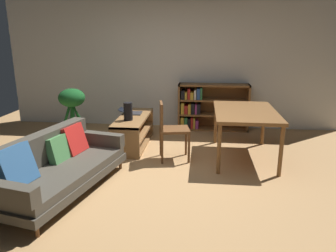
% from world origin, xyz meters
% --- Properties ---
extents(ground_plane, '(8.16, 8.16, 0.00)m').
position_xyz_m(ground_plane, '(0.00, 0.00, 0.00)').
color(ground_plane, tan).
extents(back_wall_panel, '(6.80, 0.10, 2.70)m').
position_xyz_m(back_wall_panel, '(0.00, 2.70, 1.35)').
color(back_wall_panel, silver).
rests_on(back_wall_panel, ground_plane).
extents(fabric_couch, '(1.19, 2.01, 0.74)m').
position_xyz_m(fabric_couch, '(-1.12, -0.48, 0.33)').
color(fabric_couch, brown).
rests_on(fabric_couch, ground_plane).
extents(media_console, '(0.47, 1.39, 0.51)m').
position_xyz_m(media_console, '(-0.54, 1.34, 0.25)').
color(media_console, olive).
rests_on(media_console, ground_plane).
extents(open_laptop, '(0.41, 0.29, 0.09)m').
position_xyz_m(open_laptop, '(-0.61, 1.55, 0.54)').
color(open_laptop, '#333338').
rests_on(open_laptop, media_console).
extents(desk_speaker, '(0.14, 0.14, 0.29)m').
position_xyz_m(desk_speaker, '(-0.56, 1.09, 0.66)').
color(desk_speaker, black).
rests_on(desk_speaker, media_console).
extents(potted_floor_plant, '(0.47, 0.47, 0.94)m').
position_xyz_m(potted_floor_plant, '(-1.70, 1.56, 0.65)').
color(potted_floor_plant, '#9E9389').
rests_on(potted_floor_plant, ground_plane).
extents(dining_table, '(0.92, 1.45, 0.75)m').
position_xyz_m(dining_table, '(1.29, 0.93, 0.69)').
color(dining_table, brown).
rests_on(dining_table, ground_plane).
extents(dining_chair_near, '(0.50, 0.45, 0.89)m').
position_xyz_m(dining_chair_near, '(0.16, 0.72, 0.51)').
color(dining_chair_near, brown).
rests_on(dining_chair_near, ground_plane).
extents(bookshelf, '(1.40, 0.35, 0.93)m').
position_xyz_m(bookshelf, '(0.74, 2.50, 0.46)').
color(bookshelf, brown).
rests_on(bookshelf, ground_plane).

